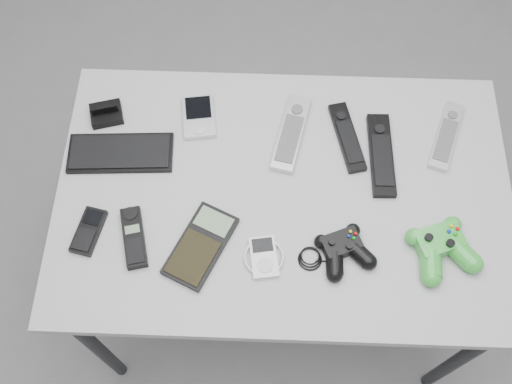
{
  "coord_description": "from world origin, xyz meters",
  "views": [
    {
      "loc": [
        0.03,
        -0.66,
        2.01
      ],
      "look_at": [
        0.01,
        -0.03,
        0.75
      ],
      "focal_mm": 42.0,
      "sensor_mm": 36.0,
      "label": 1
    }
  ],
  "objects_px": {
    "mobile_phone": "(88,231)",
    "controller_green": "(442,247)",
    "cordless_handset": "(134,237)",
    "controller_black": "(343,249)",
    "calculator": "(201,246)",
    "mp3_player": "(264,257)",
    "remote_silver_a": "(291,133)",
    "pda": "(199,117)",
    "remote_black_a": "(347,137)",
    "remote_black_b": "(381,155)",
    "remote_silver_b": "(446,136)",
    "desk": "(283,204)",
    "pda_keyboard": "(121,153)"
  },
  "relations": [
    {
      "from": "desk",
      "to": "remote_silver_a",
      "type": "relative_size",
      "value": 4.94
    },
    {
      "from": "desk",
      "to": "pda_keyboard",
      "type": "height_order",
      "value": "pda_keyboard"
    },
    {
      "from": "remote_silver_b",
      "to": "controller_black",
      "type": "xyz_separation_m",
      "value": [
        -0.27,
        -0.31,
        0.01
      ]
    },
    {
      "from": "remote_black_a",
      "to": "controller_black",
      "type": "height_order",
      "value": "controller_black"
    },
    {
      "from": "controller_green",
      "to": "mp3_player",
      "type": "bearing_deg",
      "value": 164.95
    },
    {
      "from": "remote_black_a",
      "to": "remote_silver_b",
      "type": "relative_size",
      "value": 0.99
    },
    {
      "from": "remote_black_b",
      "to": "controller_black",
      "type": "bearing_deg",
      "value": -113.06
    },
    {
      "from": "desk",
      "to": "remote_black_a",
      "type": "relative_size",
      "value": 5.51
    },
    {
      "from": "desk",
      "to": "remote_black_b",
      "type": "height_order",
      "value": "remote_black_b"
    },
    {
      "from": "remote_black_b",
      "to": "remote_silver_b",
      "type": "distance_m",
      "value": 0.18
    },
    {
      "from": "pda",
      "to": "remote_silver_b",
      "type": "height_order",
      "value": "same"
    },
    {
      "from": "controller_black",
      "to": "controller_green",
      "type": "distance_m",
      "value": 0.22
    },
    {
      "from": "remote_black_b",
      "to": "controller_green",
      "type": "bearing_deg",
      "value": -65.19
    },
    {
      "from": "pda_keyboard",
      "to": "remote_silver_a",
      "type": "xyz_separation_m",
      "value": [
        0.42,
        0.07,
        0.0
      ]
    },
    {
      "from": "calculator",
      "to": "controller_green",
      "type": "xyz_separation_m",
      "value": [
        0.54,
        0.01,
        0.02
      ]
    },
    {
      "from": "pda",
      "to": "mp3_player",
      "type": "distance_m",
      "value": 0.41
    },
    {
      "from": "remote_black_a",
      "to": "cordless_handset",
      "type": "bearing_deg",
      "value": -163.7
    },
    {
      "from": "remote_silver_b",
      "to": "remote_black_b",
      "type": "bearing_deg",
      "value": -140.84
    },
    {
      "from": "mp3_player",
      "to": "controller_black",
      "type": "distance_m",
      "value": 0.18
    },
    {
      "from": "pda_keyboard",
      "to": "controller_green",
      "type": "relative_size",
      "value": 1.64
    },
    {
      "from": "desk",
      "to": "remote_silver_b",
      "type": "bearing_deg",
      "value": 22.7
    },
    {
      "from": "pda_keyboard",
      "to": "mp3_player",
      "type": "xyz_separation_m",
      "value": [
        0.36,
        -0.26,
        0.0
      ]
    },
    {
      "from": "remote_silver_b",
      "to": "mp3_player",
      "type": "height_order",
      "value": "remote_silver_b"
    },
    {
      "from": "remote_silver_b",
      "to": "cordless_handset",
      "type": "distance_m",
      "value": 0.8
    },
    {
      "from": "mp3_player",
      "to": "pda",
      "type": "bearing_deg",
      "value": 106.31
    },
    {
      "from": "remote_silver_b",
      "to": "cordless_handset",
      "type": "bearing_deg",
      "value": -138.99
    },
    {
      "from": "mobile_phone",
      "to": "controller_green",
      "type": "relative_size",
      "value": 0.73
    },
    {
      "from": "controller_green",
      "to": "pda",
      "type": "bearing_deg",
      "value": 129.74
    },
    {
      "from": "controller_black",
      "to": "remote_silver_a",
      "type": "bearing_deg",
      "value": 88.85
    },
    {
      "from": "pda_keyboard",
      "to": "remote_silver_b",
      "type": "height_order",
      "value": "remote_silver_b"
    },
    {
      "from": "pda",
      "to": "remote_black_a",
      "type": "distance_m",
      "value": 0.38
    },
    {
      "from": "remote_silver_a",
      "to": "mp3_player",
      "type": "bearing_deg",
      "value": -87.65
    },
    {
      "from": "remote_black_b",
      "to": "calculator",
      "type": "height_order",
      "value": "remote_black_b"
    },
    {
      "from": "remote_black_b",
      "to": "mp3_player",
      "type": "xyz_separation_m",
      "value": [
        -0.28,
        -0.28,
        -0.0
      ]
    },
    {
      "from": "remote_black_a",
      "to": "desk",
      "type": "bearing_deg",
      "value": -148.61
    },
    {
      "from": "pda",
      "to": "controller_green",
      "type": "relative_size",
      "value": 0.79
    },
    {
      "from": "remote_black_a",
      "to": "controller_black",
      "type": "distance_m",
      "value": 0.3
    },
    {
      "from": "cordless_handset",
      "to": "controller_black",
      "type": "distance_m",
      "value": 0.48
    },
    {
      "from": "remote_silver_b",
      "to": "mp3_player",
      "type": "distance_m",
      "value": 0.56
    },
    {
      "from": "cordless_handset",
      "to": "calculator",
      "type": "height_order",
      "value": "cordless_handset"
    },
    {
      "from": "pda_keyboard",
      "to": "controller_black",
      "type": "relative_size",
      "value": 1.25
    },
    {
      "from": "remote_silver_a",
      "to": "cordless_handset",
      "type": "distance_m",
      "value": 0.46
    },
    {
      "from": "remote_silver_a",
      "to": "mp3_player",
      "type": "distance_m",
      "value": 0.33
    },
    {
      "from": "desk",
      "to": "remote_silver_b",
      "type": "height_order",
      "value": "remote_silver_b"
    },
    {
      "from": "pda",
      "to": "calculator",
      "type": "height_order",
      "value": "same"
    },
    {
      "from": "mobile_phone",
      "to": "calculator",
      "type": "relative_size",
      "value": 0.58
    },
    {
      "from": "calculator",
      "to": "mp3_player",
      "type": "distance_m",
      "value": 0.15
    },
    {
      "from": "cordless_handset",
      "to": "controller_black",
      "type": "height_order",
      "value": "controller_black"
    },
    {
      "from": "pda_keyboard",
      "to": "remote_silver_a",
      "type": "height_order",
      "value": "remote_silver_a"
    },
    {
      "from": "desk",
      "to": "mobile_phone",
      "type": "height_order",
      "value": "mobile_phone"
    }
  ]
}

